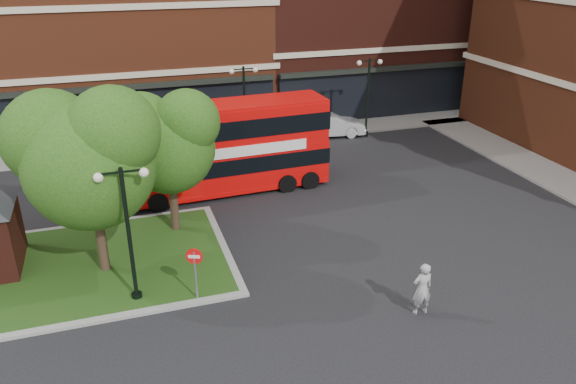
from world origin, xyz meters
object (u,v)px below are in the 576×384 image
object	(u,v)px
bus	(223,142)
woman	(422,289)
car_silver	(105,153)
car_white	(329,125)

from	to	relation	value
bus	woman	distance (m)	12.88
car_silver	woman	bearing A→B (deg)	-145.74
woman	car_silver	distance (m)	20.47
car_white	woman	bearing A→B (deg)	174.70
woman	car_silver	world-z (taller)	woman
bus	woman	size ratio (longest dim) A/B	5.44
car_silver	car_white	distance (m)	13.91
woman	car_white	xyz separation A→B (m)	(4.16, 18.70, -0.21)
bus	car_white	size ratio (longest dim) A/B	2.29
woman	bus	bearing A→B (deg)	-69.85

